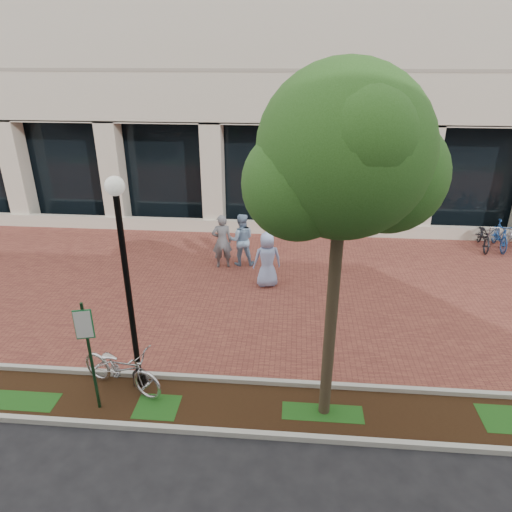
# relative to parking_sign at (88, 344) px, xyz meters

# --- Properties ---
(ground) EXTENTS (120.00, 120.00, 0.00)m
(ground) POSITION_rel_parking_sign_xyz_m (2.60, 5.51, -1.55)
(ground) COLOR black
(ground) RESTS_ON ground
(brick_plaza) EXTENTS (40.00, 9.00, 0.01)m
(brick_plaza) POSITION_rel_parking_sign_xyz_m (2.60, 5.51, -1.54)
(brick_plaza) COLOR brown
(brick_plaza) RESTS_ON ground
(planting_strip) EXTENTS (40.00, 1.50, 0.01)m
(planting_strip) POSITION_rel_parking_sign_xyz_m (2.60, 0.26, -1.54)
(planting_strip) COLOR black
(planting_strip) RESTS_ON ground
(curb_plaza_side) EXTENTS (40.00, 0.12, 0.12)m
(curb_plaza_side) POSITION_rel_parking_sign_xyz_m (2.60, 1.01, -1.49)
(curb_plaza_side) COLOR #B0B0A6
(curb_plaza_side) RESTS_ON ground
(curb_street_side) EXTENTS (40.00, 0.12, 0.12)m
(curb_street_side) POSITION_rel_parking_sign_xyz_m (2.60, -0.49, -1.49)
(curb_street_side) COLOR #B0B0A6
(curb_street_side) RESTS_ON ground
(parking_sign) EXTENTS (0.34, 0.07, 2.43)m
(parking_sign) POSITION_rel_parking_sign_xyz_m (0.00, 0.00, 0.00)
(parking_sign) COLOR #14371C
(parking_sign) RESTS_ON ground
(lamppost) EXTENTS (0.36, 0.36, 4.58)m
(lamppost) POSITION_rel_parking_sign_xyz_m (0.59, 0.78, 1.04)
(lamppost) COLOR black
(lamppost) RESTS_ON ground
(street_tree) EXTENTS (3.30, 2.75, 6.55)m
(street_tree) POSITION_rel_parking_sign_xyz_m (4.56, 0.32, 3.45)
(street_tree) COLOR #463A28
(street_tree) RESTS_ON ground
(locked_bicycle) EXTENTS (2.15, 1.40, 1.07)m
(locked_bicycle) POSITION_rel_parking_sign_xyz_m (0.29, 0.63, -1.01)
(locked_bicycle) COLOR silver
(locked_bicycle) RESTS_ON ground
(pedestrian_left) EXTENTS (0.75, 0.58, 1.83)m
(pedestrian_left) POSITION_rel_parking_sign_xyz_m (1.48, 6.80, -0.63)
(pedestrian_left) COLOR #5C5D61
(pedestrian_left) RESTS_ON ground
(pedestrian_mid) EXTENTS (0.95, 0.79, 1.79)m
(pedestrian_mid) POSITION_rel_parking_sign_xyz_m (2.08, 7.05, -0.65)
(pedestrian_mid) COLOR #7C9ABA
(pedestrian_mid) RESTS_ON ground
(pedestrian_right) EXTENTS (0.96, 0.75, 1.74)m
(pedestrian_right) POSITION_rel_parking_sign_xyz_m (3.03, 5.59, -0.68)
(pedestrian_right) COLOR #95ABDF
(pedestrian_right) RESTS_ON ground
(bollard) EXTENTS (0.12, 0.12, 0.86)m
(bollard) POSITION_rel_parking_sign_xyz_m (5.42, 9.51, -1.11)
(bollard) COLOR silver
(bollard) RESTS_ON ground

